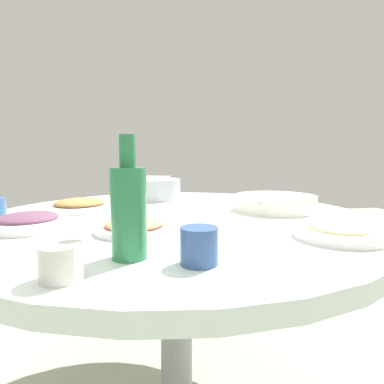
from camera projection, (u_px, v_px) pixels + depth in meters
name	position (u px, v px, depth m)	size (l,w,h in m)	color
round_dining_table	(176.00, 239.00, 1.04)	(1.29, 1.29, 0.73)	#99999E
rice_bowl	(150.00, 188.00, 1.41)	(0.28, 0.28, 0.10)	#B2B5BA
soup_bowl	(275.00, 203.00, 1.11)	(0.29, 0.29, 0.06)	white
dish_eggplant	(28.00, 222.00, 0.83)	(0.20, 0.20, 0.04)	white
dish_shrimp	(135.00, 226.00, 0.80)	(0.20, 0.20, 0.04)	silver
dish_tofu_braise	(80.00, 205.00, 1.12)	(0.24, 0.24, 0.04)	silver
dish_noodles	(339.00, 232.00, 0.73)	(0.20, 0.20, 0.04)	white
green_bottle	(129.00, 209.00, 0.58)	(0.07, 0.07, 0.23)	#2A7846
tea_cup_near	(200.00, 246.00, 0.56)	(0.07, 0.07, 0.07)	#33528D
tea_cup_far	(61.00, 262.00, 0.49)	(0.07, 0.07, 0.06)	silver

